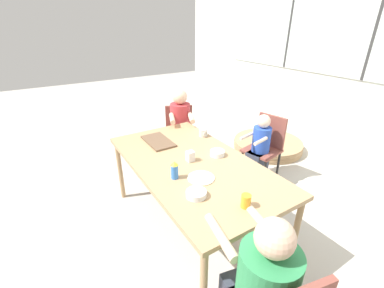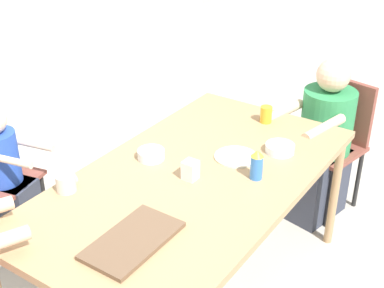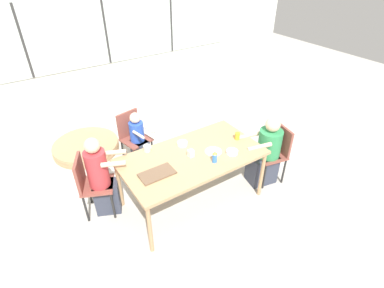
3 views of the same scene
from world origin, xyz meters
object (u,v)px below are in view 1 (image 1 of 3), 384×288
object	(u,v)px
coffee_mug	(203,133)
bowl_white_shallow	(196,194)
sippy_cup	(175,170)
milk_carton_small	(190,156)
chair_for_toddler	(266,143)
person_woman_green_shirt	(181,135)
person_toddler	(259,153)
chair_for_woman_green_shirt	(180,131)
bowl_cereal	(217,153)
folded_table_stack	(267,145)
juice_glass	(246,201)

from	to	relation	value
coffee_mug	bowl_white_shallow	size ratio (longest dim) A/B	0.65
sippy_cup	milk_carton_small	bearing A→B (deg)	124.81
coffee_mug	bowl_white_shallow	world-z (taller)	coffee_mug
chair_for_toddler	person_woman_green_shirt	xyz separation A→B (m)	(-0.79, -0.82, 0.01)
person_toddler	bowl_white_shallow	bearing A→B (deg)	104.75
chair_for_woman_green_shirt	coffee_mug	size ratio (longest dim) A/B	8.93
bowl_cereal	folded_table_stack	size ratio (longest dim) A/B	0.12
milk_carton_small	bowl_white_shallow	world-z (taller)	milk_carton_small
person_woman_green_shirt	milk_carton_small	bearing A→B (deg)	89.32
chair_for_woman_green_shirt	chair_for_toddler	distance (m)	1.20
bowl_cereal	juice_glass	bearing A→B (deg)	-22.22
juice_glass	milk_carton_small	bearing A→B (deg)	178.83
sippy_cup	bowl_cereal	xyz separation A→B (m)	(-0.14, 0.54, -0.05)
chair_for_toddler	person_toddler	xyz separation A→B (m)	(0.03, -0.16, -0.10)
folded_table_stack	milk_carton_small	bearing A→B (deg)	-67.27
coffee_mug	chair_for_woman_green_shirt	bearing A→B (deg)	170.59
coffee_mug	bowl_cereal	size ratio (longest dim) A/B	0.71
person_toddler	milk_carton_small	distance (m)	1.24
sippy_cup	bowl_cereal	size ratio (longest dim) A/B	1.11
person_woman_green_shirt	sippy_cup	distance (m)	1.47
chair_for_toddler	sippy_cup	size ratio (longest dim) A/B	5.69
juice_glass	person_toddler	bearing A→B (deg)	130.25
person_woman_green_shirt	bowl_cereal	size ratio (longest dim) A/B	8.33
chair_for_toddler	folded_table_stack	distance (m)	1.06
chair_for_woman_green_shirt	person_toddler	size ratio (longest dim) A/B	0.93
person_woman_green_shirt	bowl_cereal	xyz separation A→B (m)	(1.09, -0.21, 0.26)
milk_carton_small	bowl_white_shallow	bearing A→B (deg)	-26.79
person_toddler	juice_glass	world-z (taller)	person_toddler
chair_for_woman_green_shirt	coffee_mug	world-z (taller)	chair_for_woman_green_shirt
juice_glass	bowl_white_shallow	bearing A→B (deg)	-140.95
person_toddler	juice_glass	bearing A→B (deg)	118.12
chair_for_woman_green_shirt	juice_glass	size ratio (longest dim) A/B	8.97
chair_for_toddler	folded_table_stack	size ratio (longest dim) A/B	0.79
chair_for_woman_green_shirt	coffee_mug	xyz separation A→B (m)	(0.78, -0.13, 0.29)
person_toddler	milk_carton_small	world-z (taller)	person_toddler
person_woman_green_shirt	sippy_cup	world-z (taller)	person_woman_green_shirt
folded_table_stack	bowl_cereal	bearing A→B (deg)	-62.95
sippy_cup	juice_glass	xyz separation A→B (m)	(0.58, 0.25, -0.03)
chair_for_toddler	bowl_cereal	xyz separation A→B (m)	(0.30, -1.03, 0.27)
chair_for_woman_green_shirt	folded_table_stack	bearing A→B (deg)	-168.47
chair_for_toddler	folded_table_stack	world-z (taller)	chair_for_toddler
bowl_cereal	folded_table_stack	distance (m)	2.11
milk_carton_small	bowl_white_shallow	size ratio (longest dim) A/B	0.63
chair_for_woman_green_shirt	bowl_cereal	xyz separation A→B (m)	(1.24, -0.27, 0.27)
chair_for_toddler	coffee_mug	xyz separation A→B (m)	(-0.15, -0.89, 0.29)
chair_for_woman_green_shirt	juice_glass	xyz separation A→B (m)	(1.96, -0.57, 0.29)
milk_carton_small	sippy_cup	bearing A→B (deg)	-55.19
person_toddler	coffee_mug	bearing A→B (deg)	63.69
coffee_mug	sippy_cup	xyz separation A→B (m)	(0.59, -0.68, 0.04)
chair_for_toddler	person_woman_green_shirt	size ratio (longest dim) A/B	0.76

